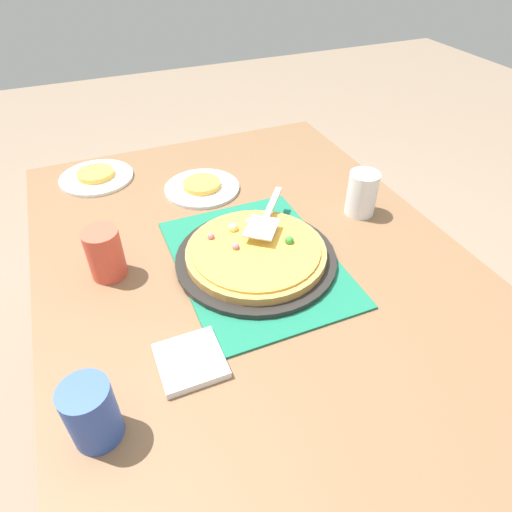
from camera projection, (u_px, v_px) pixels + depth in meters
name	position (u px, v px, depth m)	size (l,w,h in m)	color
ground_plane	(256.00, 427.00, 1.54)	(8.00, 8.00, 0.00)	#84705B
dining_table	(256.00, 295.00, 1.13)	(1.40, 1.00, 0.75)	brown
placemat	(256.00, 261.00, 1.05)	(0.48, 0.36, 0.01)	#196B4C
pizza_pan	(256.00, 258.00, 1.05)	(0.38, 0.38, 0.01)	black
pizza	(256.00, 251.00, 1.04)	(0.33, 0.33, 0.05)	#B78442
plate_near_left	(202.00, 188.00, 1.31)	(0.22, 0.22, 0.01)	white
plate_far_right	(97.00, 178.00, 1.36)	(0.22, 0.22, 0.01)	white
served_slice_left	(202.00, 184.00, 1.30)	(0.11, 0.11, 0.02)	gold
served_slice_right	(96.00, 174.00, 1.35)	(0.11, 0.11, 0.02)	gold
cup_near	(105.00, 254.00, 0.99)	(0.08, 0.08, 0.12)	#E04C38
cup_far	(92.00, 413.00, 0.69)	(0.08, 0.08, 0.12)	#3351AD
cup_corner	(362.00, 194.00, 1.18)	(0.08, 0.08, 0.12)	white
pizza_server	(266.00, 216.00, 1.09)	(0.21, 0.18, 0.01)	silver
napkin_stack	(191.00, 361.00, 0.83)	(0.12, 0.12, 0.02)	white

